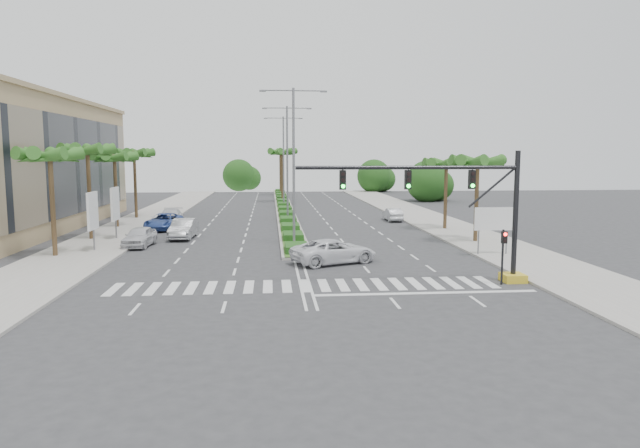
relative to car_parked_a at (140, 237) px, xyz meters
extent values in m
plane|color=#333335|center=(11.80, -14.28, -0.77)|extent=(160.00, 160.00, 0.00)
cube|color=gray|center=(27.00, 5.72, -0.70)|extent=(6.00, 120.00, 0.15)
cube|color=gray|center=(-3.40, 5.72, -0.70)|extent=(6.00, 120.00, 0.15)
cube|color=gray|center=(11.80, 30.72, -0.67)|extent=(2.20, 75.00, 0.20)
cube|color=#2C4E1A|center=(11.80, 30.72, -0.55)|extent=(1.80, 75.00, 0.04)
cube|color=tan|center=(-14.20, 11.72, 5.23)|extent=(12.00, 36.00, 12.00)
cube|color=gold|center=(23.30, -14.28, -0.55)|extent=(1.20, 1.20, 0.45)
cylinder|color=black|center=(23.30, -14.28, 2.93)|extent=(0.28, 0.28, 7.00)
cylinder|color=black|center=(17.30, -14.28, 5.53)|extent=(12.00, 0.20, 0.20)
cylinder|color=black|center=(21.90, -14.28, 4.43)|extent=(2.53, 0.12, 2.15)
cube|color=black|center=(20.80, -14.28, 4.88)|extent=(0.32, 0.24, 1.00)
cylinder|color=#19E533|center=(20.80, -14.42, 4.56)|extent=(0.20, 0.06, 0.20)
cube|color=black|center=(17.30, -14.28, 4.88)|extent=(0.32, 0.24, 1.00)
cylinder|color=#19E533|center=(17.30, -14.42, 4.56)|extent=(0.20, 0.06, 0.20)
cube|color=black|center=(13.80, -14.28, 4.88)|extent=(0.32, 0.24, 1.00)
cylinder|color=#19E533|center=(13.80, -14.42, 4.56)|extent=(0.20, 0.06, 0.20)
cylinder|color=black|center=(22.40, -14.88, 0.73)|extent=(0.12, 0.12, 3.00)
cube|color=black|center=(22.40, -15.03, 1.83)|extent=(0.28, 0.22, 0.65)
cylinder|color=red|center=(22.40, -15.16, 2.01)|extent=(0.18, 0.05, 0.18)
cylinder|color=slate|center=(24.30, -6.28, 0.63)|extent=(0.10, 0.10, 2.80)
cylinder|color=slate|center=(26.30, -6.28, 0.63)|extent=(0.10, 0.10, 2.80)
cube|color=#0C6638|center=(25.30, -6.28, 1.83)|extent=(2.60, 0.08, 1.50)
cube|color=white|center=(25.30, -6.33, 1.83)|extent=(2.70, 0.02, 1.60)
cylinder|color=slate|center=(-2.70, -2.28, 0.63)|extent=(0.12, 0.12, 2.80)
cube|color=white|center=(-2.70, -2.28, 2.23)|extent=(0.18, 2.10, 2.70)
cube|color=#D8594C|center=(-2.70, -2.28, 2.23)|extent=(0.12, 2.00, 2.60)
cylinder|color=slate|center=(-2.70, 3.72, 0.63)|extent=(0.12, 0.12, 2.80)
cube|color=white|center=(-2.70, 3.72, 2.23)|extent=(0.18, 2.10, 2.70)
cube|color=#D8594C|center=(-2.70, 3.72, 2.23)|extent=(0.12, 2.00, 2.60)
cylinder|color=brown|center=(-4.70, -4.28, 2.73)|extent=(0.32, 0.32, 7.00)
sphere|color=brown|center=(-4.70, -4.28, 6.13)|extent=(0.70, 0.70, 0.70)
cone|color=#2A621F|center=(-3.60, -4.28, 6.03)|extent=(0.90, 3.62, 1.50)
cone|color=#2A621F|center=(-4.01, -3.42, 6.03)|extent=(3.39, 2.96, 1.50)
cone|color=#2A621F|center=(-4.94, -3.21, 6.03)|extent=(3.73, 1.68, 1.50)
cone|color=#2A621F|center=(-5.69, -3.80, 6.03)|extent=(2.38, 3.65, 1.50)
cone|color=#2A621F|center=(-5.69, -4.76, 6.03)|extent=(2.38, 3.65, 1.50)
cone|color=#2A621F|center=(-4.94, -5.35, 6.03)|extent=(3.73, 1.68, 1.50)
cone|color=#2A621F|center=(-4.01, -5.14, 6.03)|extent=(3.39, 2.96, 1.50)
cylinder|color=brown|center=(-4.70, 3.72, 2.93)|extent=(0.32, 0.32, 7.40)
sphere|color=brown|center=(-4.70, 3.72, 6.53)|extent=(0.70, 0.70, 0.70)
cone|color=#2A621F|center=(-3.60, 3.72, 6.43)|extent=(0.90, 3.62, 1.50)
cone|color=#2A621F|center=(-4.01, 4.58, 6.43)|extent=(3.39, 2.96, 1.50)
cone|color=#2A621F|center=(-4.94, 4.79, 6.43)|extent=(3.73, 1.68, 1.50)
cone|color=#2A621F|center=(-5.69, 4.20, 6.43)|extent=(2.38, 3.65, 1.50)
cone|color=#2A621F|center=(-5.69, 3.24, 6.43)|extent=(2.38, 3.65, 1.50)
cone|color=#2A621F|center=(-4.94, 2.65, 6.43)|extent=(3.73, 1.68, 1.50)
cone|color=#2A621F|center=(-4.01, 2.86, 6.43)|extent=(3.39, 2.96, 1.50)
cylinder|color=brown|center=(-4.70, 11.72, 2.63)|extent=(0.32, 0.32, 6.80)
sphere|color=brown|center=(-4.70, 11.72, 5.93)|extent=(0.70, 0.70, 0.70)
cone|color=#2A621F|center=(-3.60, 11.72, 5.83)|extent=(0.90, 3.62, 1.50)
cone|color=#2A621F|center=(-4.01, 12.58, 5.83)|extent=(3.39, 2.96, 1.50)
cone|color=#2A621F|center=(-4.94, 12.79, 5.83)|extent=(3.73, 1.68, 1.50)
cone|color=#2A621F|center=(-5.69, 12.20, 5.83)|extent=(2.38, 3.65, 1.50)
cone|color=#2A621F|center=(-5.69, 11.24, 5.83)|extent=(2.38, 3.65, 1.50)
cone|color=#2A621F|center=(-4.94, 10.65, 5.83)|extent=(3.73, 1.68, 1.50)
cone|color=#2A621F|center=(-4.01, 10.86, 5.83)|extent=(3.39, 2.96, 1.50)
cylinder|color=brown|center=(-4.70, 19.72, 2.83)|extent=(0.32, 0.32, 7.20)
sphere|color=brown|center=(-4.70, 19.72, 6.33)|extent=(0.70, 0.70, 0.70)
cone|color=#2A621F|center=(-3.60, 19.72, 6.23)|extent=(0.90, 3.62, 1.50)
cone|color=#2A621F|center=(-4.01, 20.58, 6.23)|extent=(3.39, 2.96, 1.50)
cone|color=#2A621F|center=(-4.94, 20.79, 6.23)|extent=(3.73, 1.68, 1.50)
cone|color=#2A621F|center=(-5.69, 20.20, 6.23)|extent=(2.38, 3.65, 1.50)
cone|color=#2A621F|center=(-5.69, 19.24, 6.23)|extent=(2.38, 3.65, 1.50)
cone|color=#2A621F|center=(-4.94, 18.65, 6.23)|extent=(3.73, 1.68, 1.50)
cone|color=#2A621F|center=(-4.01, 18.86, 6.23)|extent=(3.39, 2.96, 1.50)
cylinder|color=brown|center=(26.30, -0.28, 2.48)|extent=(0.32, 0.32, 6.50)
sphere|color=brown|center=(26.30, -0.28, 5.63)|extent=(0.70, 0.70, 0.70)
cone|color=#2A621F|center=(27.40, -0.28, 5.53)|extent=(0.90, 3.62, 1.50)
cone|color=#2A621F|center=(26.99, 0.58, 5.53)|extent=(3.39, 2.96, 1.50)
cone|color=#2A621F|center=(26.06, 0.79, 5.53)|extent=(3.73, 1.68, 1.50)
cone|color=#2A621F|center=(25.31, 0.20, 5.53)|extent=(2.38, 3.65, 1.50)
cone|color=#2A621F|center=(25.31, -0.76, 5.53)|extent=(2.38, 3.65, 1.50)
cone|color=#2A621F|center=(26.06, -1.35, 5.53)|extent=(3.73, 1.68, 1.50)
cone|color=#2A621F|center=(26.99, -1.14, 5.53)|extent=(3.39, 2.96, 1.50)
cylinder|color=brown|center=(26.30, 7.72, 2.33)|extent=(0.32, 0.32, 6.20)
sphere|color=brown|center=(26.30, 7.72, 5.33)|extent=(0.70, 0.70, 0.70)
cone|color=#2A621F|center=(27.40, 7.72, 5.23)|extent=(0.90, 3.62, 1.50)
cone|color=#2A621F|center=(26.99, 8.58, 5.23)|extent=(3.39, 2.96, 1.50)
cone|color=#2A621F|center=(26.06, 8.79, 5.23)|extent=(3.73, 1.68, 1.50)
cone|color=#2A621F|center=(25.31, 8.20, 5.23)|extent=(2.38, 3.65, 1.50)
cone|color=#2A621F|center=(25.31, 7.24, 5.23)|extent=(2.38, 3.65, 1.50)
cone|color=#2A621F|center=(26.06, 6.65, 5.23)|extent=(3.73, 1.68, 1.50)
cone|color=#2A621F|center=(26.99, 6.86, 5.23)|extent=(3.39, 2.96, 1.50)
cylinder|color=brown|center=(11.80, 40.72, 2.98)|extent=(0.32, 0.32, 7.50)
sphere|color=brown|center=(11.80, 40.72, 6.63)|extent=(0.70, 0.70, 0.70)
cone|color=#2A621F|center=(12.90, 40.72, 6.53)|extent=(0.90, 3.62, 1.50)
cone|color=#2A621F|center=(12.49, 41.58, 6.53)|extent=(3.39, 2.96, 1.50)
cone|color=#2A621F|center=(11.56, 41.79, 6.53)|extent=(3.73, 1.68, 1.50)
cone|color=#2A621F|center=(10.81, 41.20, 6.53)|extent=(2.38, 3.65, 1.50)
cone|color=#2A621F|center=(10.81, 40.24, 6.53)|extent=(2.38, 3.65, 1.50)
cone|color=#2A621F|center=(11.56, 39.65, 6.53)|extent=(3.73, 1.68, 1.50)
cone|color=#2A621F|center=(12.49, 39.86, 6.53)|extent=(3.39, 2.96, 1.50)
cylinder|color=brown|center=(11.80, 55.72, 2.98)|extent=(0.32, 0.32, 7.50)
sphere|color=brown|center=(11.80, 55.72, 6.63)|extent=(0.70, 0.70, 0.70)
cone|color=#2A621F|center=(12.90, 55.72, 6.53)|extent=(0.90, 3.62, 1.50)
cone|color=#2A621F|center=(12.49, 56.58, 6.53)|extent=(3.39, 2.96, 1.50)
cone|color=#2A621F|center=(11.56, 56.79, 6.53)|extent=(3.73, 1.68, 1.50)
cone|color=#2A621F|center=(10.81, 56.20, 6.53)|extent=(2.38, 3.65, 1.50)
cone|color=#2A621F|center=(10.81, 55.24, 6.53)|extent=(2.38, 3.65, 1.50)
cone|color=#2A621F|center=(11.56, 54.65, 6.53)|extent=(3.73, 1.68, 1.50)
cone|color=#2A621F|center=(12.49, 54.86, 6.53)|extent=(3.39, 2.96, 1.50)
cylinder|color=slate|center=(11.80, -0.28, 5.23)|extent=(0.20, 0.20, 12.00)
cylinder|color=slate|center=(10.60, -0.28, 11.03)|extent=(2.40, 0.10, 0.10)
cylinder|color=slate|center=(13.00, -0.28, 11.03)|extent=(2.40, 0.10, 0.10)
cube|color=slate|center=(9.50, -0.28, 10.98)|extent=(0.50, 0.25, 0.12)
cube|color=slate|center=(14.10, -0.28, 10.98)|extent=(0.50, 0.25, 0.12)
cylinder|color=slate|center=(11.80, 15.72, 5.23)|extent=(0.20, 0.20, 12.00)
cylinder|color=slate|center=(10.60, 15.72, 11.03)|extent=(2.40, 0.10, 0.10)
cylinder|color=slate|center=(13.00, 15.72, 11.03)|extent=(2.40, 0.10, 0.10)
cube|color=slate|center=(9.50, 15.72, 10.98)|extent=(0.50, 0.25, 0.12)
cube|color=slate|center=(14.10, 15.72, 10.98)|extent=(0.50, 0.25, 0.12)
cylinder|color=slate|center=(11.80, 31.72, 5.23)|extent=(0.20, 0.20, 12.00)
cylinder|color=slate|center=(10.60, 31.72, 11.03)|extent=(2.40, 0.10, 0.10)
cylinder|color=slate|center=(13.00, 31.72, 11.03)|extent=(2.40, 0.10, 0.10)
cube|color=slate|center=(9.50, 31.72, 10.98)|extent=(0.50, 0.25, 0.12)
cube|color=slate|center=(14.10, 31.72, 10.98)|extent=(0.50, 0.25, 0.12)
imported|color=silver|center=(0.00, 0.00, 0.00)|extent=(2.16, 4.66, 1.54)
imported|color=#A0A1A5|center=(2.69, 4.15, 0.05)|extent=(1.97, 5.07, 1.65)
imported|color=#314C97|center=(0.00, 10.08, -0.01)|extent=(3.21, 5.78, 1.53)
imported|color=silver|center=(0.00, 13.74, 0.02)|extent=(2.46, 5.53, 1.58)
imported|color=white|center=(14.06, -7.96, 0.01)|extent=(6.19, 4.57, 1.56)
imported|color=silver|center=(22.98, 15.33, -0.10)|extent=(1.49, 4.12, 1.35)
camera|label=1|loc=(9.97, -44.10, 6.17)|focal=32.00mm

